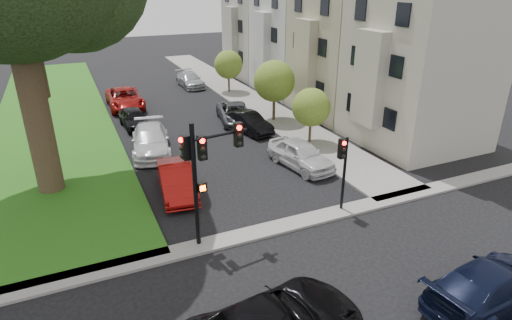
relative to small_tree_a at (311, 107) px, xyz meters
name	(u,v)px	position (x,y,z in m)	size (l,w,h in m)	color
ground	(308,252)	(-6.20, -10.29, -2.44)	(140.00, 140.00, 0.00)	black
grass_strip	(53,114)	(-15.20, 13.71, -2.38)	(8.00, 44.00, 0.12)	#226013
sidewalk_right	(238,93)	(0.55, 13.71, -2.38)	(3.50, 44.00, 0.12)	slate
sidewalk_cross	(284,226)	(-6.20, -8.29, -2.38)	(60.00, 1.00, 0.12)	slate
house_a	(425,33)	(6.25, -2.29, 4.49)	(7.70, 7.55, 15.97)	#9A9A98
house_b	(350,22)	(6.25, 5.21, 4.49)	(7.70, 7.55, 15.97)	gray
house_c	(300,14)	(6.25, 12.71, 4.49)	(7.70, 7.55, 15.97)	#9F9C97
house_d	(264,9)	(6.25, 20.21, 4.49)	(7.70, 7.55, 15.97)	gray
small_tree_a	(311,107)	(0.00, 0.00, 0.00)	(2.45, 2.45, 3.67)	#34261A
small_tree_b	(274,81)	(0.00, 5.24, 0.58)	(3.03, 3.03, 4.54)	#34261A
small_tree_c	(228,65)	(0.00, 14.65, 0.16)	(2.60, 2.60, 3.91)	#34261A
traffic_signal_main	(204,162)	(-9.59, -8.06, 1.15)	(2.55, 0.67, 5.21)	black
traffic_signal_secondary	(343,161)	(-3.24, -8.10, 0.08)	(0.45, 0.36, 3.61)	black
car_cross_far	(491,285)	(-2.25, -15.24, -1.68)	(2.12, 5.22, 1.51)	black
car_parked_0	(301,154)	(-2.40, -3.00, -1.66)	(1.85, 4.59, 1.56)	silver
car_parked_1	(249,122)	(-2.68, 3.72, -1.75)	(1.46, 4.18, 1.38)	black
car_parked_2	(235,113)	(-2.74, 6.18, -1.76)	(2.26, 4.91, 1.36)	#3F4247
car_parked_4	(190,80)	(-2.67, 18.37, -1.75)	(1.94, 4.77, 1.38)	#999BA0
car_parked_5	(176,180)	(-9.64, -3.31, -1.68)	(1.60, 4.60, 1.52)	maroon
car_parked_6	(151,141)	(-9.69, 2.69, -1.66)	(2.20, 5.42, 1.57)	silver
car_parked_7	(134,118)	(-9.81, 7.96, -1.74)	(1.65, 4.09, 1.39)	black
car_parked_8	(125,98)	(-9.64, 13.38, -1.64)	(2.66, 5.76, 1.60)	maroon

